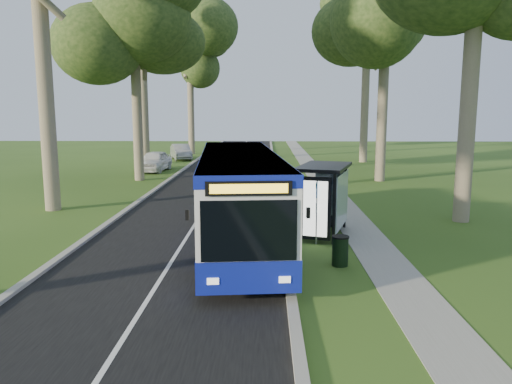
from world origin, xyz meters
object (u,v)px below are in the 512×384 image
(litter_bin, at_px, (340,251))
(car_white, at_px, (154,161))
(bus_stop_sign, at_px, (317,204))
(car_silver, at_px, (181,152))
(bus, at_px, (239,197))
(bus_shelter, at_px, (329,187))

(litter_bin, relative_size, car_white, 0.20)
(bus_stop_sign, relative_size, car_silver, 0.51)
(bus_stop_sign, bearing_deg, car_white, 128.63)
(bus, distance_m, bus_shelter, 3.31)
(bus, height_order, bus_shelter, bus)
(bus_shelter, height_order, car_white, bus_shelter)
(bus, xyz_separation_m, car_white, (-7.53, 20.48, -0.86))
(bus_stop_sign, bearing_deg, car_silver, 120.43)
(bus_stop_sign, distance_m, litter_bin, 2.63)
(litter_bin, bearing_deg, car_silver, 107.61)
(bus, relative_size, litter_bin, 13.30)
(litter_bin, xyz_separation_m, car_white, (-10.67, 23.02, 0.31))
(car_white, bearing_deg, car_silver, 91.36)
(bus, height_order, bus_stop_sign, bus)
(bus_shelter, height_order, litter_bin, bus_shelter)
(bus_shelter, xyz_separation_m, car_silver, (-10.25, 28.73, -1.12))
(bus_stop_sign, relative_size, car_white, 0.49)
(bus_stop_sign, relative_size, litter_bin, 2.46)
(car_white, xyz_separation_m, car_silver, (0.47, 9.10, -0.06))
(bus_stop_sign, distance_m, car_white, 23.01)
(bus, relative_size, car_silver, 2.79)
(bus_stop_sign, height_order, car_silver, bus_stop_sign)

